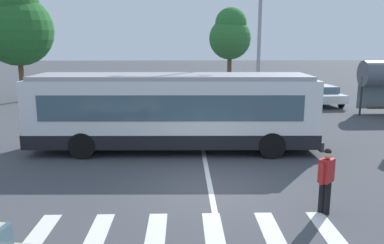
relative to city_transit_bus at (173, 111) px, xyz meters
The scene contains 13 objects.
ground_plane 4.72m from the city_transit_bus, 73.42° to the right, with size 160.00×160.00×0.00m, color #424449.
city_transit_bus is the anchor object (origin of this frame).
pedestrian_crossing_street 7.25m from the city_transit_bus, 56.31° to the right, with size 0.47×0.46×1.72m.
parked_car_silver 11.18m from the city_transit_bus, 108.83° to the left, with size 2.16×4.63×1.35m.
parked_car_teal 10.68m from the city_transit_bus, 94.18° to the left, with size 1.96×4.55×1.35m.
parked_car_charcoal 11.08m from the city_transit_bus, 80.58° to the left, with size 2.02×4.57×1.35m.
parked_car_red 12.16m from the city_transit_bus, 68.54° to the left, with size 2.07×4.60×1.35m.
parked_car_black 13.47m from the city_transit_bus, 56.66° to the left, with size 2.22×4.65×1.35m.
parked_car_white 15.08m from the city_transit_bus, 48.33° to the left, with size 2.18×4.63×1.35m.
twin_arm_street_lamp 9.14m from the city_transit_bus, 54.72° to the left, with size 3.92×0.32×9.73m.
background_tree_left 17.90m from the city_transit_bus, 130.72° to the left, with size 5.02×5.02×8.74m.
background_tree_right 17.62m from the city_transit_bus, 75.68° to the left, with size 3.39×3.39×7.03m.
lane_center_line 3.01m from the city_transit_bus, 61.65° to the right, with size 0.16×24.00×0.01m, color silver.
Camera 1 is at (-0.87, -10.91, 4.32)m, focal length 36.10 mm.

